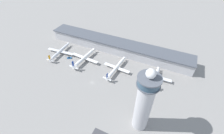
{
  "coord_description": "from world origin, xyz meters",
  "views": [
    {
      "loc": [
        71.06,
        -96.94,
        128.2
      ],
      "look_at": [
        12.91,
        26.72,
        7.78
      ],
      "focal_mm": 24.0,
      "sensor_mm": 36.0,
      "label": 1
    }
  ],
  "objects_px": {
    "airplane_gate_bravo": "(84,58)",
    "airplane_gate_alpha": "(60,51)",
    "airplane_gate_charlie": "(116,68)",
    "service_truck_catering": "(69,58)",
    "airplane_gate_delta": "(156,77)",
    "control_tower": "(144,103)",
    "service_truck_fuel": "(55,57)"
  },
  "relations": [
    {
      "from": "airplane_gate_bravo",
      "to": "airplane_gate_alpha",
      "type": "bearing_deg",
      "value": -178.07
    },
    {
      "from": "airplane_gate_charlie",
      "to": "service_truck_catering",
      "type": "relative_size",
      "value": 7.18
    },
    {
      "from": "airplane_gate_delta",
      "to": "service_truck_catering",
      "type": "xyz_separation_m",
      "value": [
        -117.5,
        -9.94,
        -3.38
      ]
    },
    {
      "from": "airplane_gate_bravo",
      "to": "airplane_gate_delta",
      "type": "xyz_separation_m",
      "value": [
        95.27,
        5.44,
        -0.5
      ]
    },
    {
      "from": "airplane_gate_delta",
      "to": "service_truck_catering",
      "type": "relative_size",
      "value": 5.49
    },
    {
      "from": "control_tower",
      "to": "service_truck_fuel",
      "type": "distance_m",
      "value": 145.97
    },
    {
      "from": "control_tower",
      "to": "airplane_gate_bravo",
      "type": "relative_size",
      "value": 1.45
    },
    {
      "from": "airplane_gate_delta",
      "to": "airplane_gate_charlie",
      "type": "bearing_deg",
      "value": -174.16
    },
    {
      "from": "service_truck_fuel",
      "to": "airplane_gate_bravo",
      "type": "bearing_deg",
      "value": 16.19
    },
    {
      "from": "airplane_gate_charlie",
      "to": "airplane_gate_delta",
      "type": "bearing_deg",
      "value": 5.84
    },
    {
      "from": "airplane_gate_charlie",
      "to": "service_truck_catering",
      "type": "xyz_separation_m",
      "value": [
        -68.89,
        -4.96,
        -3.5
      ]
    },
    {
      "from": "airplane_gate_bravo",
      "to": "airplane_gate_delta",
      "type": "height_order",
      "value": "airplane_gate_bravo"
    },
    {
      "from": "control_tower",
      "to": "airplane_gate_alpha",
      "type": "distance_m",
      "value": 148.15
    },
    {
      "from": "control_tower",
      "to": "service_truck_fuel",
      "type": "height_order",
      "value": "control_tower"
    },
    {
      "from": "airplane_gate_alpha",
      "to": "airplane_gate_bravo",
      "type": "relative_size",
      "value": 0.98
    },
    {
      "from": "airplane_gate_charlie",
      "to": "airplane_gate_delta",
      "type": "relative_size",
      "value": 1.31
    },
    {
      "from": "control_tower",
      "to": "service_truck_catering",
      "type": "relative_size",
      "value": 10.31
    },
    {
      "from": "airplane_gate_bravo",
      "to": "service_truck_catering",
      "type": "relative_size",
      "value": 7.1
    },
    {
      "from": "airplane_gate_bravo",
      "to": "service_truck_fuel",
      "type": "height_order",
      "value": "airplane_gate_bravo"
    },
    {
      "from": "airplane_gate_charlie",
      "to": "service_truck_fuel",
      "type": "bearing_deg",
      "value": -171.96
    },
    {
      "from": "airplane_gate_alpha",
      "to": "airplane_gate_delta",
      "type": "relative_size",
      "value": 1.27
    },
    {
      "from": "airplane_gate_delta",
      "to": "service_truck_fuel",
      "type": "bearing_deg",
      "value": -172.74
    },
    {
      "from": "service_truck_fuel",
      "to": "service_truck_catering",
      "type": "bearing_deg",
      "value": 21.5
    },
    {
      "from": "airplane_gate_alpha",
      "to": "airplane_gate_delta",
      "type": "xyz_separation_m",
      "value": [
        135.59,
        6.8,
        0.16
      ]
    },
    {
      "from": "airplane_gate_delta",
      "to": "service_truck_catering",
      "type": "bearing_deg",
      "value": -175.17
    },
    {
      "from": "airplane_gate_alpha",
      "to": "service_truck_fuel",
      "type": "relative_size",
      "value": 7.56
    },
    {
      "from": "control_tower",
      "to": "airplane_gate_bravo",
      "type": "bearing_deg",
      "value": 149.27
    },
    {
      "from": "airplane_gate_alpha",
      "to": "airplane_gate_delta",
      "type": "height_order",
      "value": "airplane_gate_delta"
    },
    {
      "from": "airplane_gate_charlie",
      "to": "service_truck_fuel",
      "type": "relative_size",
      "value": 7.79
    },
    {
      "from": "airplane_gate_charlie",
      "to": "service_truck_catering",
      "type": "height_order",
      "value": "airplane_gate_charlie"
    },
    {
      "from": "control_tower",
      "to": "airplane_gate_charlie",
      "type": "bearing_deg",
      "value": 130.17
    },
    {
      "from": "control_tower",
      "to": "airplane_gate_charlie",
      "type": "relative_size",
      "value": 1.44
    }
  ]
}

